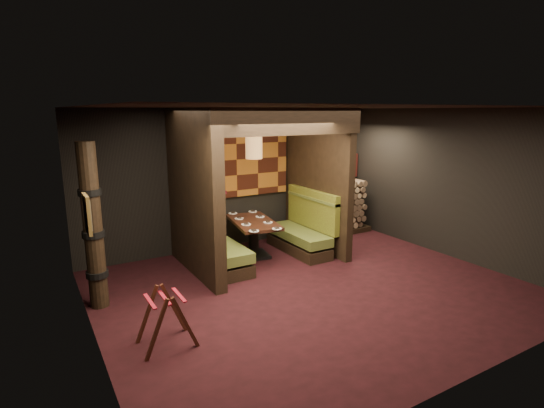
{
  "coord_description": "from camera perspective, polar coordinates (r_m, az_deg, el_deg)",
  "views": [
    {
      "loc": [
        -3.8,
        -5.14,
        2.8
      ],
      "look_at": [
        0.0,
        1.3,
        1.15
      ],
      "focal_mm": 28.0,
      "sensor_mm": 36.0,
      "label": 1
    }
  ],
  "objects": [
    {
      "name": "ceiling",
      "position": [
        6.39,
        6.09,
        12.91
      ],
      "size": [
        6.5,
        5.5,
        0.02
      ],
      "primitive_type": "cube",
      "color": "black",
      "rests_on": "ground"
    },
    {
      "name": "partition_left",
      "position": [
        7.35,
        -10.52,
        1.45
      ],
      "size": [
        0.2,
        2.2,
        2.85
      ],
      "primitive_type": "cube",
      "color": "black",
      "rests_on": "floor"
    },
    {
      "name": "header_beam",
      "position": [
        6.95,
        2.38,
        11.03
      ],
      "size": [
        2.85,
        0.18,
        0.44
      ],
      "primitive_type": "cube",
      "color": "black",
      "rests_on": "partition_left"
    },
    {
      "name": "wall_back",
      "position": [
        8.87,
        -4.81,
        3.49
      ],
      "size": [
        6.5,
        0.02,
        2.85
      ],
      "primitive_type": "cube",
      "color": "black",
      "rests_on": "ground"
    },
    {
      "name": "booth_bench_right",
      "position": [
        8.62,
        4.16,
        -3.76
      ],
      "size": [
        0.68,
        1.6,
        1.14
      ],
      "color": "black",
      "rests_on": "floor"
    },
    {
      "name": "tapa_side_panel",
      "position": [
        7.48,
        -10.25,
        4.95
      ],
      "size": [
        0.04,
        1.85,
        1.45
      ],
      "primitive_type": "cube",
      "color": "#A65E1D",
      "rests_on": "partition_left"
    },
    {
      "name": "wall_left",
      "position": [
        5.35,
        -23.71,
        -3.55
      ],
      "size": [
        0.02,
        5.5,
        2.85
      ],
      "primitive_type": "cube",
      "color": "black",
      "rests_on": "ground"
    },
    {
      "name": "pendant_lamp",
      "position": [
        7.89,
        -2.45,
        7.74
      ],
      "size": [
        0.31,
        0.31,
        0.92
      ],
      "color": "olive",
      "rests_on": "ceiling"
    },
    {
      "name": "wall_right",
      "position": [
        8.84,
        23.12,
        2.49
      ],
      "size": [
        0.02,
        5.5,
        2.85
      ],
      "primitive_type": "cube",
      "color": "black",
      "rests_on": "ground"
    },
    {
      "name": "bay_front_post",
      "position": [
        8.9,
        5.56,
        3.5
      ],
      "size": [
        0.08,
        0.08,
        2.85
      ],
      "primitive_type": "cube",
      "color": "black",
      "rests_on": "floor"
    },
    {
      "name": "floor",
      "position": [
        6.98,
        5.54,
        -11.35
      ],
      "size": [
        6.5,
        5.5,
        0.02
      ],
      "primitive_type": "cube",
      "color": "black",
      "rests_on": "ground"
    },
    {
      "name": "place_settings",
      "position": [
        8.18,
        -2.52,
        -2.18
      ],
      "size": [
        0.85,
        1.65,
        0.03
      ],
      "color": "white",
      "rests_on": "dining_table"
    },
    {
      "name": "firewood_stack",
      "position": [
        9.89,
        8.33,
        -0.46
      ],
      "size": [
        1.73,
        0.7,
        1.22
      ],
      "color": "black",
      "rests_on": "floor"
    },
    {
      "name": "wall_front",
      "position": [
        4.69,
        26.26,
        -5.95
      ],
      "size": [
        6.5,
        0.02,
        2.85
      ],
      "primitive_type": "cube",
      "color": "black",
      "rests_on": "ground"
    },
    {
      "name": "framed_picture",
      "position": [
        5.4,
        -23.57,
        -1.25
      ],
      "size": [
        0.05,
        0.36,
        0.46
      ],
      "color": "olive",
      "rests_on": "wall_left"
    },
    {
      "name": "dining_table",
      "position": [
        8.24,
        -2.51,
        -3.83
      ],
      "size": [
        0.98,
        1.48,
        0.73
      ],
      "color": "black",
      "rests_on": "floor"
    },
    {
      "name": "luggage_rack",
      "position": [
        5.45,
        -14.09,
        -14.44
      ],
      "size": [
        0.69,
        0.48,
        0.75
      ],
      "color": "#411D12",
      "rests_on": "floor"
    },
    {
      "name": "tapa_back_panel",
      "position": [
        8.76,
        -4.86,
        5.98
      ],
      "size": [
        2.4,
        0.06,
        1.55
      ],
      "primitive_type": "cube",
      "color": "#A65E1D",
      "rests_on": "wall_back"
    },
    {
      "name": "partition_right",
      "position": [
        8.64,
        6.09,
        3.22
      ],
      "size": [
        0.15,
        2.1,
        2.85
      ],
      "primitive_type": "cube",
      "color": "black",
      "rests_on": "floor"
    },
    {
      "name": "mosaic_header",
      "position": [
        9.99,
        7.3,
        4.9
      ],
      "size": [
        1.83,
        0.1,
        0.56
      ],
      "primitive_type": "cube",
      "color": "maroon",
      "rests_on": "wall_back"
    },
    {
      "name": "booth_bench_left",
      "position": [
        7.74,
        -7.51,
        -5.73
      ],
      "size": [
        0.68,
        1.6,
        1.14
      ],
      "color": "black",
      "rests_on": "floor"
    },
    {
      "name": "totem_column",
      "position": [
        6.49,
        -22.93,
        -2.98
      ],
      "size": [
        0.31,
        0.31,
        2.4
      ],
      "color": "black",
      "rests_on": "floor"
    },
    {
      "name": "lacquer_shelf",
      "position": [
        8.57,
        -8.07,
        1.43
      ],
      "size": [
        0.6,
        0.12,
        0.07
      ],
      "primitive_type": "cube",
      "color": "#5C121D",
      "rests_on": "wall_back"
    }
  ]
}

